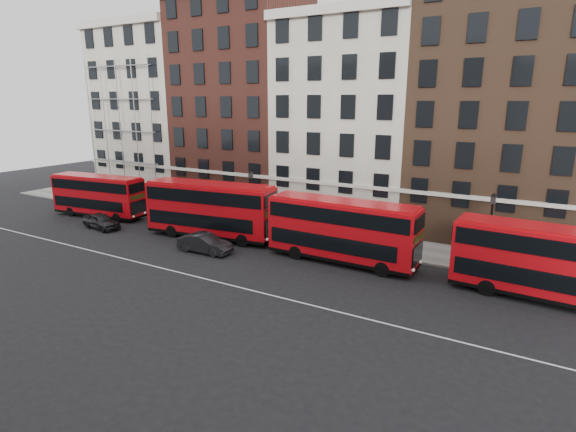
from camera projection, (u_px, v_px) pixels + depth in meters
The scene contains 14 objects.
ground at pixel (247, 274), 30.28m from camera, with size 120.00×120.00×0.00m, color black.
pavement at pixel (316, 234), 39.07m from camera, with size 80.00×5.00×0.15m, color gray.
kerb at pixel (303, 242), 36.97m from camera, with size 80.00×0.30×0.16m, color gray.
road_centre_line at pixel (229, 285), 28.60m from camera, with size 70.00×0.12×0.01m, color white.
building_terrace at pixel (349, 113), 42.86m from camera, with size 64.00×11.95×22.00m.
bus_a at pixel (98, 195), 44.73m from camera, with size 10.14×3.55×4.17m.
bus_b at pixel (210, 209), 37.76m from camera, with size 11.51×4.11×4.73m.
bus_c at pixel (341, 229), 32.03m from camera, with size 10.97×2.85×4.59m.
bus_d at pixel (549, 262), 25.82m from camera, with size 10.67×3.16×4.43m.
car_rear at pixel (101, 221), 40.91m from camera, with size 1.66×4.12×1.41m, color black.
car_front at pixel (205, 243), 34.52m from camera, with size 1.53×4.39×1.45m, color black.
lamp_post_left at pixel (251, 196), 40.07m from camera, with size 0.44×0.44×5.33m.
lamp_post_right at pixel (490, 228), 30.23m from camera, with size 0.44×0.44×5.33m.
iron_railings at pixel (327, 222), 40.78m from camera, with size 6.60×0.06×1.00m, color black, non-canonical shape.
Camera 1 is at (16.49, -23.17, 11.44)m, focal length 28.00 mm.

